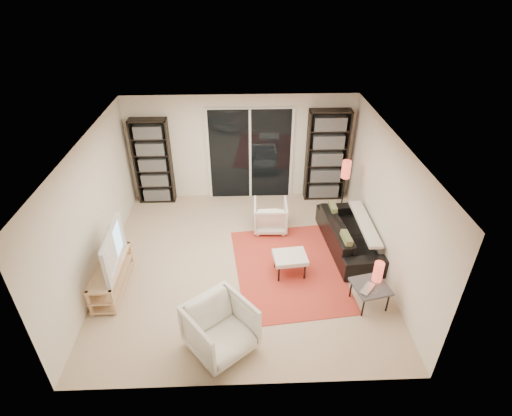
% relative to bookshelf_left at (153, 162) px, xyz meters
% --- Properties ---
extents(floor, '(5.00, 5.00, 0.00)m').
position_rel_bookshelf_left_xyz_m(floor, '(1.95, -2.33, -0.98)').
color(floor, tan).
rests_on(floor, ground).
extents(wall_back, '(5.00, 0.02, 2.40)m').
position_rel_bookshelf_left_xyz_m(wall_back, '(1.95, 0.17, 0.22)').
color(wall_back, '#EEE5D0').
rests_on(wall_back, ground).
extents(wall_front, '(5.00, 0.02, 2.40)m').
position_rel_bookshelf_left_xyz_m(wall_front, '(1.95, -4.83, 0.22)').
color(wall_front, '#EEE5D0').
rests_on(wall_front, ground).
extents(wall_left, '(0.02, 5.00, 2.40)m').
position_rel_bookshelf_left_xyz_m(wall_left, '(-0.55, -2.33, 0.22)').
color(wall_left, '#EEE5D0').
rests_on(wall_left, ground).
extents(wall_right, '(0.02, 5.00, 2.40)m').
position_rel_bookshelf_left_xyz_m(wall_right, '(4.45, -2.33, 0.22)').
color(wall_right, '#EEE5D0').
rests_on(wall_right, ground).
extents(ceiling, '(5.00, 5.00, 0.02)m').
position_rel_bookshelf_left_xyz_m(ceiling, '(1.95, -2.33, 1.42)').
color(ceiling, white).
rests_on(ceiling, wall_back).
extents(sliding_door, '(1.92, 0.08, 2.16)m').
position_rel_bookshelf_left_xyz_m(sliding_door, '(2.15, 0.13, 0.07)').
color(sliding_door, white).
rests_on(sliding_door, ground).
extents(bookshelf_left, '(0.80, 0.30, 1.95)m').
position_rel_bookshelf_left_xyz_m(bookshelf_left, '(0.00, 0.00, 0.00)').
color(bookshelf_left, black).
rests_on(bookshelf_left, ground).
extents(bookshelf_right, '(0.90, 0.30, 2.10)m').
position_rel_bookshelf_left_xyz_m(bookshelf_right, '(3.85, -0.00, 0.07)').
color(bookshelf_right, black).
rests_on(bookshelf_right, ground).
extents(tv_stand, '(0.42, 1.30, 0.50)m').
position_rel_bookshelf_left_xyz_m(tv_stand, '(-0.26, -2.92, -0.71)').
color(tv_stand, '#E5BB8A').
rests_on(tv_stand, floor).
extents(tv, '(0.20, 1.17, 0.67)m').
position_rel_bookshelf_left_xyz_m(tv, '(-0.24, -2.92, -0.14)').
color(tv, black).
rests_on(tv, tv_stand).
extents(rug, '(2.12, 2.70, 0.01)m').
position_rel_bookshelf_left_xyz_m(rug, '(2.77, -2.54, -0.97)').
color(rug, red).
rests_on(rug, floor).
extents(sofa, '(0.95, 2.04, 0.58)m').
position_rel_bookshelf_left_xyz_m(sofa, '(3.99, -1.94, -0.69)').
color(sofa, black).
rests_on(sofa, floor).
extents(armchair_back, '(0.69, 0.71, 0.63)m').
position_rel_bookshelf_left_xyz_m(armchair_back, '(2.52, -1.25, -0.66)').
color(armchair_back, silver).
rests_on(armchair_back, floor).
extents(armchair_front, '(1.19, 1.19, 0.78)m').
position_rel_bookshelf_left_xyz_m(armchair_front, '(1.62, -4.21, -0.58)').
color(armchair_front, silver).
rests_on(armchair_front, floor).
extents(ottoman, '(0.62, 0.52, 0.40)m').
position_rel_bookshelf_left_xyz_m(ottoman, '(2.77, -2.66, -0.63)').
color(ottoman, silver).
rests_on(ottoman, floor).
extents(side_table, '(0.64, 0.64, 0.40)m').
position_rel_bookshelf_left_xyz_m(side_table, '(3.97, -3.45, -0.62)').
color(side_table, '#454449').
rests_on(side_table, floor).
extents(laptop, '(0.37, 0.38, 0.03)m').
position_rel_bookshelf_left_xyz_m(laptop, '(3.92, -3.56, -0.56)').
color(laptop, silver).
rests_on(laptop, side_table).
extents(table_lamp, '(0.16, 0.16, 0.35)m').
position_rel_bookshelf_left_xyz_m(table_lamp, '(4.09, -3.33, -0.40)').
color(table_lamp, '#EC4830').
rests_on(table_lamp, side_table).
extents(floor_lamp, '(0.20, 0.20, 1.36)m').
position_rel_bookshelf_left_xyz_m(floor_lamp, '(4.07, -0.91, 0.06)').
color(floor_lamp, black).
rests_on(floor_lamp, floor).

